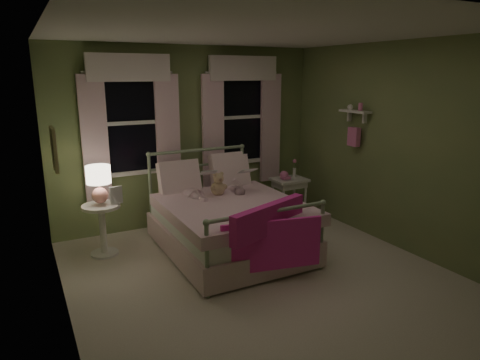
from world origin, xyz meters
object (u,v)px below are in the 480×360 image
child_left (193,173)px  teddy_bear (218,185)px  nightstand_right (289,185)px  nightstand_left (102,223)px  table_lamp (99,181)px  bed (228,222)px  child_right (232,172)px

child_left → teddy_bear: (0.28, -0.16, -0.17)m
child_left → nightstand_right: bearing=-171.2°
nightstand_right → nightstand_left: bearing=-179.0°
teddy_bear → table_lamp: 1.48m
teddy_bear → table_lamp: table_lamp is taller
table_lamp → nightstand_left: bearing=180.0°
bed → table_lamp: bed is taller
teddy_bear → nightstand_right: bearing=14.9°
table_lamp → teddy_bear: bearing=-12.3°
child_right → teddy_bear: child_right is taller
bed → teddy_bear: 0.50m
child_right → nightstand_left: 1.79m
bed → child_left: size_ratio=2.60×
bed → child_left: bearing=123.4°
child_left → table_lamp: bearing=-5.9°
child_left → child_right: child_left is taller
bed → nightstand_right: size_ratio=3.18×
teddy_bear → child_left: bearing=150.5°
bed → child_left: child_left is taller
child_right → teddy_bear: 0.34m
child_left → child_right: bearing=-178.3°
table_lamp → nightstand_right: (2.80, 0.05, -0.40)m
child_right → child_left: bearing=8.3°
bed → nightstand_left: bearing=157.8°
child_left → nightstand_left: 1.28m
child_left → table_lamp: size_ratio=1.69×
child_left → bed: bearing=125.1°
nightstand_left → table_lamp: (0.00, 0.00, 0.54)m
nightstand_left → bed: bearing=-22.2°
child_right → teddy_bear: bearing=37.8°
child_left → nightstand_left: size_ratio=1.21×
child_right → table_lamp: (-1.71, 0.15, 0.05)m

